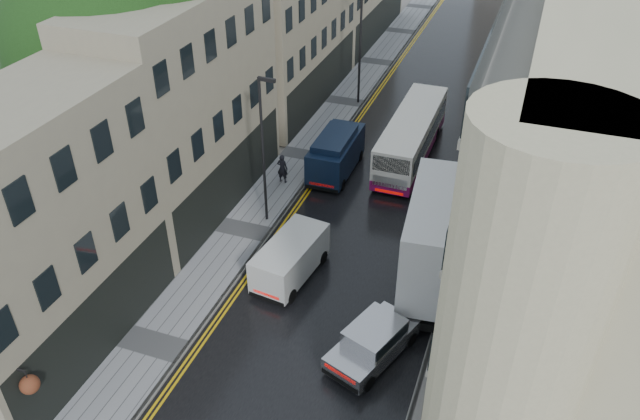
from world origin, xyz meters
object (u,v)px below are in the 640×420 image
Objects in this scene: white_van at (257,273)px; lamp_post_far at (360,39)px; navy_van at (310,164)px; tree_far at (241,17)px; lamp_post_near at (263,153)px; tree_near at (117,78)px; silver_hatchback at (333,352)px; pedestrian at (282,169)px; cream_bus at (382,155)px; white_lorry at (406,258)px.

lamp_post_far reaches higher than white_van.
lamp_post_far is at bearing 92.78° from navy_van.
tree_far is 2.48× the size of navy_van.
white_van is at bearing -67.98° from lamp_post_near.
tree_near is at bearing -120.85° from lamp_post_far.
tree_far reaches higher than silver_hatchback.
lamp_post_near is at bearing -60.66° from tree_far.
tree_near reaches higher than pedestrian.
cream_bus is at bearing 117.84° from silver_hatchback.
white_lorry is (15.05, -16.18, -3.86)m from tree_far.
tree_far is 1.62× the size of lamp_post_near.
white_van is at bearing 106.67° from pedestrian.
tree_far reaches higher than navy_van.
tree_far is 12.15m from pedestrian.
cream_bus is 10.70m from white_lorry.
tree_far is 2.91× the size of white_van.
tree_far reaches higher than pedestrian.
tree_far is 7.25× the size of pedestrian.
pedestrian is at bearing 140.59° from silver_hatchback.
silver_hatchback is at bearing -80.98° from lamp_post_far.
lamp_post_near is at bearing 150.14° from white_lorry.
lamp_post_near is (-6.37, 8.17, 3.18)m from silver_hatchback.
lamp_post_far reaches higher than navy_van.
lamp_post_far reaches higher than silver_hatchback.
silver_hatchback is at bearing -66.39° from navy_van.
lamp_post_near is (-0.85, -4.15, 2.67)m from navy_van.
tree_near reaches higher than lamp_post_near.
silver_hatchback is 0.46× the size of lamp_post_far.
lamp_post_far is at bearing 64.75° from tree_near.
pedestrian is 0.22× the size of lamp_post_near.
navy_van is 5.00m from lamp_post_near.
tree_far is at bearing 132.71° from navy_van.
white_lorry reaches higher than pedestrian.
navy_van is (-7.15, 7.78, -1.07)m from white_lorry.
tree_far is at bearing 121.85° from lamp_post_near.
navy_van is at bearing -147.19° from cream_bus.
navy_van is at bearing 103.22° from white_van.
lamp_post_near is (-4.36, -6.38, 2.60)m from cream_bus.
lamp_post_near reaches higher than silver_hatchback.
white_van is at bearing -91.15° from lamp_post_far.
pedestrian is at bearing 134.37° from white_lorry.
white_van is at bearing -172.47° from white_lorry.
tree_near reaches higher than navy_van.
lamp_post_far is (-4.17, 9.16, 3.26)m from cream_bus.
tree_far is (0.30, 13.00, -0.72)m from tree_near.
lamp_post_near is (7.35, 0.45, -2.98)m from tree_near.
cream_bus is 1.96× the size of navy_van.
tree_near is at bearing 170.61° from silver_hatchback.
tree_near is 1.80× the size of lamp_post_near.
pedestrian is 0.19× the size of lamp_post_far.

